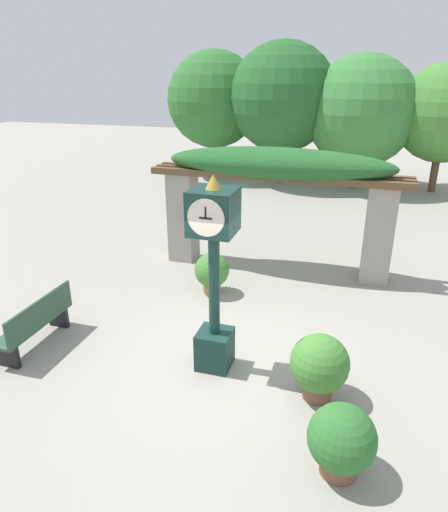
% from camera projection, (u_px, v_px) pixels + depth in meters
% --- Properties ---
extents(ground_plane, '(60.00, 60.00, 0.00)m').
position_uv_depth(ground_plane, '(227.00, 358.00, 7.48)').
color(ground_plane, gray).
extents(pedestal_clock, '(0.63, 0.68, 3.08)m').
position_uv_depth(pedestal_clock, '(214.00, 268.00, 6.67)').
color(pedestal_clock, '#14332D').
rests_on(pedestal_clock, ground).
extents(pergola, '(5.74, 1.21, 2.85)m').
position_uv_depth(pergola, '(277.00, 181.00, 10.08)').
color(pergola, gray).
rests_on(pergola, ground).
extents(potted_plant_near_left, '(0.84, 0.84, 1.00)m').
position_uv_depth(potted_plant_near_left, '(319.00, 365.00, 6.39)').
color(potted_plant_near_left, brown).
rests_on(potted_plant_near_left, ground).
extents(potted_plant_near_right, '(0.79, 0.79, 0.91)m').
position_uv_depth(potted_plant_near_right, '(341.00, 440.00, 5.19)').
color(potted_plant_near_right, brown).
rests_on(potted_plant_near_right, ground).
extents(potted_plant_far_left, '(0.72, 0.72, 0.89)m').
position_uv_depth(potted_plant_far_left, '(212.00, 271.00, 9.50)').
color(potted_plant_far_left, '#B26B4C').
rests_on(potted_plant_far_left, ground).
extents(park_bench, '(0.42, 1.62, 0.89)m').
position_uv_depth(park_bench, '(36.00, 323.00, 7.67)').
color(park_bench, '#2D4C38').
rests_on(park_bench, ground).
extents(tree_line, '(12.75, 4.60, 5.52)m').
position_uv_depth(tree_line, '(313.00, 105.00, 17.88)').
color(tree_line, brown).
rests_on(tree_line, ground).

